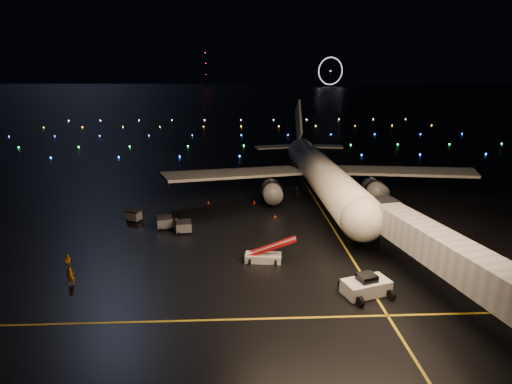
% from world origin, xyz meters
% --- Properties ---
extents(ground, '(2000.00, 2000.00, 0.00)m').
position_xyz_m(ground, '(0.00, 300.00, 0.00)').
color(ground, black).
rests_on(ground, ground).
extents(lane_centre, '(0.25, 80.00, 0.02)m').
position_xyz_m(lane_centre, '(12.00, 15.00, 0.01)').
color(lane_centre, gold).
rests_on(lane_centre, ground).
extents(lane_cross, '(60.00, 0.25, 0.02)m').
position_xyz_m(lane_cross, '(-5.00, -10.00, 0.01)').
color(lane_cross, gold).
rests_on(lane_cross, ground).
extents(airliner, '(53.87, 51.24, 15.08)m').
position_xyz_m(airliner, '(12.76, 27.26, 7.54)').
color(airliner, silver).
rests_on(airliner, ground).
extents(pushback_tug, '(4.92, 3.55, 2.11)m').
position_xyz_m(pushback_tug, '(11.15, -6.41, 1.05)').
color(pushback_tug, silver).
rests_on(pushback_tug, ground).
extents(belt_loader, '(6.08, 2.34, 2.87)m').
position_xyz_m(belt_loader, '(1.75, 1.09, 1.44)').
color(belt_loader, silver).
rests_on(belt_loader, ground).
extents(crew_a, '(0.71, 0.54, 1.72)m').
position_xyz_m(crew_a, '(-17.85, -3.16, 0.86)').
color(crew_a, orange).
rests_on(crew_a, ground).
extents(crew_b, '(0.94, 0.85, 1.60)m').
position_xyz_m(crew_b, '(-19.49, 0.34, 0.80)').
color(crew_b, orange).
rests_on(crew_b, ground).
extents(crew_c, '(1.07, 0.98, 1.76)m').
position_xyz_m(crew_c, '(-9.41, 11.04, 0.88)').
color(crew_c, orange).
rests_on(crew_c, ground).
extents(safety_cone_0, '(0.47, 0.47, 0.45)m').
position_xyz_m(safety_cone_0, '(4.42, 15.51, 0.22)').
color(safety_cone_0, '#F62F00').
rests_on(safety_cone_0, ground).
extents(safety_cone_1, '(0.44, 0.44, 0.47)m').
position_xyz_m(safety_cone_1, '(1.58, 22.41, 0.24)').
color(safety_cone_1, '#F62F00').
rests_on(safety_cone_1, ground).
extents(safety_cone_2, '(0.52, 0.52, 0.45)m').
position_xyz_m(safety_cone_2, '(-5.95, 22.72, 0.22)').
color(safety_cone_2, '#F62F00').
rests_on(safety_cone_2, ground).
extents(safety_cone_3, '(0.47, 0.47, 0.47)m').
position_xyz_m(safety_cone_3, '(-14.24, 33.96, 0.23)').
color(safety_cone_3, '#F62F00').
rests_on(safety_cone_3, ground).
extents(ferris_wheel, '(49.33, 16.80, 52.00)m').
position_xyz_m(ferris_wheel, '(170.00, 720.00, 26.00)').
color(ferris_wheel, black).
rests_on(ferris_wheel, ground).
extents(radio_mast, '(1.80, 1.80, 64.00)m').
position_xyz_m(radio_mast, '(-60.00, 740.00, 32.00)').
color(radio_mast, black).
rests_on(radio_mast, ground).
extents(taxiway_lights, '(164.00, 92.00, 0.36)m').
position_xyz_m(taxiway_lights, '(0.00, 106.00, 0.18)').
color(taxiway_lights, black).
rests_on(taxiway_lights, ground).
extents(baggage_cart_0, '(2.19, 1.70, 1.69)m').
position_xyz_m(baggage_cart_0, '(-8.29, 10.13, 0.85)').
color(baggage_cart_0, gray).
rests_on(baggage_cart_0, ground).
extents(baggage_cart_1, '(2.41, 2.00, 1.76)m').
position_xyz_m(baggage_cart_1, '(-11.16, 11.79, 0.88)').
color(baggage_cart_1, gray).
rests_on(baggage_cart_1, ground).
extents(baggage_cart_2, '(2.31, 2.03, 1.64)m').
position_xyz_m(baggage_cart_2, '(-16.10, 14.99, 0.82)').
color(baggage_cart_2, gray).
rests_on(baggage_cart_2, ground).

